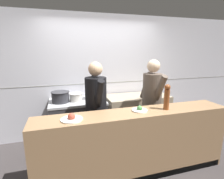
{
  "coord_description": "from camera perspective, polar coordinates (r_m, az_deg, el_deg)",
  "views": [
    {
      "loc": [
        -0.85,
        -2.32,
        1.86
      ],
      "look_at": [
        0.05,
        0.69,
        1.15
      ],
      "focal_mm": 28.0,
      "sensor_mm": 36.0,
      "label": 1
    }
  ],
  "objects": [
    {
      "name": "plated_dish_main",
      "position": [
        2.29,
        -13.06,
        -9.15
      ],
      "size": [
        0.28,
        0.28,
        0.1
      ],
      "color": "white",
      "rests_on": "pass_counter"
    },
    {
      "name": "mixing_bowl_steel",
      "position": [
        3.9,
        12.06,
        -1.08
      ],
      "size": [
        0.28,
        0.28,
        0.09
      ],
      "color": "#B7BABF",
      "rests_on": "prep_counter"
    },
    {
      "name": "prep_counter",
      "position": [
        3.94,
        8.08,
        -8.38
      ],
      "size": [
        1.35,
        0.65,
        0.9
      ],
      "color": "gray",
      "rests_on": "ground_plane"
    },
    {
      "name": "stock_pot",
      "position": [
        3.41,
        -16.49,
        -2.25
      ],
      "size": [
        0.34,
        0.34,
        0.2
      ],
      "color": "#2D2D33",
      "rests_on": "oven_range"
    },
    {
      "name": "plated_dish_appetiser",
      "position": [
        2.58,
        9.0,
        -6.48
      ],
      "size": [
        0.23,
        0.23,
        0.08
      ],
      "color": "white",
      "rests_on": "pass_counter"
    },
    {
      "name": "pepper_mill",
      "position": [
        2.68,
        17.47,
        -2.17
      ],
      "size": [
        0.09,
        0.09,
        0.38
      ],
      "color": "brown",
      "rests_on": "pass_counter"
    },
    {
      "name": "chefs_knife",
      "position": [
        3.72,
        11.53,
        -2.34
      ],
      "size": [
        0.37,
        0.2,
        0.02
      ],
      "color": "#B7BABF",
      "rests_on": "prep_counter"
    },
    {
      "name": "sauce_pot",
      "position": [
        3.42,
        -11.7,
        -2.37
      ],
      "size": [
        0.25,
        0.25,
        0.15
      ],
      "color": "beige",
      "rests_on": "oven_range"
    },
    {
      "name": "chef_sous",
      "position": [
        3.27,
        12.84,
        -3.8
      ],
      "size": [
        0.38,
        0.75,
        1.7
      ],
      "rotation": [
        0.0,
        0.0,
        0.09
      ],
      "color": "black",
      "rests_on": "ground_plane"
    },
    {
      "name": "braising_pot",
      "position": [
        3.53,
        -6.3,
        -1.55
      ],
      "size": [
        0.3,
        0.3,
        0.17
      ],
      "color": "#2D2D33",
      "rests_on": "oven_range"
    },
    {
      "name": "wall_back_tiled",
      "position": [
        3.86,
        -3.74,
        4.41
      ],
      "size": [
        8.0,
        0.06,
        2.6
      ],
      "color": "silver",
      "rests_on": "ground_plane"
    },
    {
      "name": "ground_plane",
      "position": [
        3.09,
        3.07,
        -24.24
      ],
      "size": [
        14.0,
        14.0,
        0.0
      ],
      "primitive_type": "plane",
      "color": "#383333"
    },
    {
      "name": "chef_head_cook",
      "position": [
        2.87,
        -5.2,
        -6.05
      ],
      "size": [
        0.36,
        0.74,
        1.69
      ],
      "rotation": [
        0.0,
        0.0,
        0.05
      ],
      "color": "black",
      "rests_on": "ground_plane"
    },
    {
      "name": "oven_range",
      "position": [
        3.62,
        -10.93,
        -10.36
      ],
      "size": [
        1.07,
        0.71,
        0.9
      ],
      "color": "#38383D",
      "rests_on": "ground_plane"
    },
    {
      "name": "pass_counter",
      "position": [
        2.75,
        7.55,
        -17.17
      ],
      "size": [
        2.88,
        0.45,
        1.0
      ],
      "color": "#93704C",
      "rests_on": "ground_plane"
    }
  ]
}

